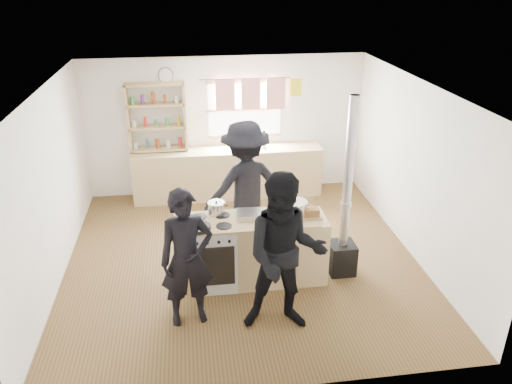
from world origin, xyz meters
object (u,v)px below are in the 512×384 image
at_px(stockpot_counter, 295,209).
at_px(person_far, 245,186).
at_px(cooking_island, 257,249).
at_px(bread_board, 310,214).
at_px(thermos, 264,140).
at_px(stockpot_stove, 216,208).
at_px(skillet_greens, 197,227).
at_px(roast_tray, 249,214).
at_px(flue_heater, 344,230).
at_px(person_near_left, 187,259).
at_px(person_near_right, 285,255).

xyz_separation_m(stockpot_counter, person_far, (-0.53, 0.94, -0.06)).
height_order(cooking_island, bread_board, bread_board).
height_order(bread_board, person_far, person_far).
bearing_deg(thermos, stockpot_stove, -111.94).
xyz_separation_m(thermos, bread_board, (0.17, -2.83, -0.08)).
distance_m(skillet_greens, person_far, 1.35).
height_order(roast_tray, flue_heater, flue_heater).
distance_m(thermos, bread_board, 2.84).
bearing_deg(person_near_left, person_far, 52.99).
height_order(person_near_right, person_far, person_far).
distance_m(cooking_island, stockpot_counter, 0.75).
relative_size(roast_tray, person_near_right, 0.18).
bearing_deg(stockpot_stove, person_far, 57.22).
relative_size(skillet_greens, person_far, 0.20).
bearing_deg(skillet_greens, stockpot_stove, 56.12).
xyz_separation_m(cooking_island, roast_tray, (-0.10, 0.05, 0.51)).
xyz_separation_m(bread_board, person_far, (-0.72, 1.01, -0.01)).
bearing_deg(person_near_right, thermos, 92.31).
bearing_deg(stockpot_counter, person_near_right, -108.30).
relative_size(flue_heater, person_far, 1.28).
relative_size(thermos, person_near_right, 0.16).
xyz_separation_m(skillet_greens, stockpot_counter, (1.27, 0.18, 0.08)).
relative_size(flue_heater, person_near_left, 1.47).
relative_size(bread_board, person_far, 0.14).
bearing_deg(person_near_left, flue_heater, 10.24).
distance_m(stockpot_stove, stockpot_counter, 1.03).
bearing_deg(skillet_greens, person_near_right, -40.31).
relative_size(cooking_island, stockpot_counter, 6.20).
relative_size(roast_tray, person_far, 0.18).
distance_m(person_near_left, person_far, 1.90).
distance_m(roast_tray, bread_board, 0.79).
bearing_deg(thermos, skillet_greens, -113.68).
xyz_separation_m(stockpot_stove, person_near_left, (-0.41, -0.94, -0.16)).
bearing_deg(roast_tray, thermos, 77.30).
xyz_separation_m(skillet_greens, stockpot_stove, (0.26, 0.39, 0.05)).
relative_size(thermos, roast_tray, 0.89).
bearing_deg(cooking_island, stockpot_stove, 157.38).
bearing_deg(thermos, roast_tray, -102.70).
distance_m(cooking_island, flue_heater, 1.20).
bearing_deg(cooking_island, thermos, 79.42).
bearing_deg(thermos, person_near_left, -112.35).
relative_size(cooking_island, person_near_right, 1.02).
relative_size(skillet_greens, bread_board, 1.36).
xyz_separation_m(cooking_island, person_far, (-0.04, 0.95, 0.51)).
bearing_deg(roast_tray, person_far, 86.36).
height_order(cooking_island, stockpot_counter, stockpot_counter).
bearing_deg(person_near_right, skillet_greens, 147.29).
height_order(thermos, flue_heater, flue_heater).
relative_size(person_near_left, person_near_right, 0.88).
bearing_deg(person_near_right, cooking_island, 107.49).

